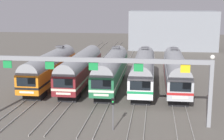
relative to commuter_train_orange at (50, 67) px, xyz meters
The scene contains 10 objects.
ground_plane 9.12m from the commuter_train_orange, ahead, with size 160.00×160.00×0.00m, color #5B564F.
track_bed 19.28m from the commuter_train_orange, 62.87° to the left, with size 18.93×70.00×0.15m.
commuter_train_orange is the anchor object (origin of this frame).
commuter_train_maroon 4.36m from the commuter_train_orange, ahead, with size 2.88×18.06×4.77m.
commuter_train_green 8.71m from the commuter_train_orange, ahead, with size 2.88×18.06×5.05m.
commuter_train_white 13.07m from the commuter_train_orange, ahead, with size 2.88×18.06×5.05m.
commuter_train_stainless 17.42m from the commuter_train_orange, ahead, with size 2.88×18.06×5.05m.
catenary_gantry 16.27m from the commuter_train_orange, 57.17° to the right, with size 22.66×0.44×6.97m.
yard_signal_mast 18.97m from the commuter_train_orange, 54.97° to the right, with size 0.28×0.35×3.14m.
maintenance_building 44.51m from the commuter_train_orange, 65.02° to the left, with size 21.27×10.00×9.49m, color gray.
Camera 1 is at (5.85, -44.50, 11.74)m, focal length 53.41 mm.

